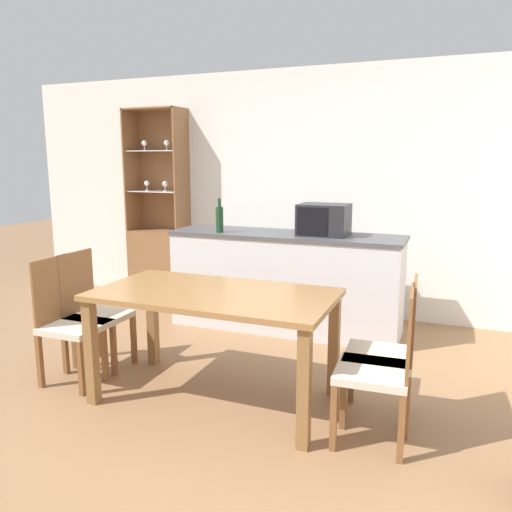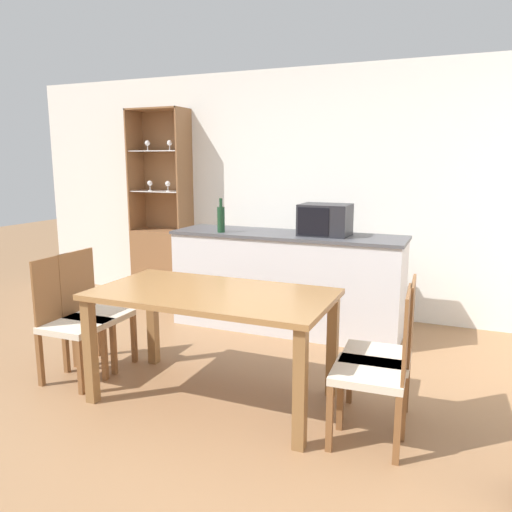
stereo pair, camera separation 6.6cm
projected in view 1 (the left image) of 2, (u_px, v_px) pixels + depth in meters
ground_plane at (173, 418)px, 3.17m from camera, size 18.00×18.00×0.00m
wall_back at (298, 192)px, 5.33m from camera, size 6.80×0.06×2.55m
kitchen_counter at (285, 281)px, 4.79m from camera, size 2.21×0.61×0.94m
display_cabinet at (160, 246)px, 5.87m from camera, size 0.68×0.34×2.18m
dining_table at (214, 307)px, 3.31m from camera, size 1.58×0.84×0.76m
dining_chair_side_left_far at (93, 312)px, 3.87m from camera, size 0.41×0.41×0.92m
dining_chair_side_right_far at (387, 353)px, 3.06m from camera, size 0.43×0.43×0.92m
dining_chair_side_left_near at (70, 322)px, 3.64m from camera, size 0.41×0.41×0.92m
dining_chair_side_right_near at (381, 368)px, 2.83m from camera, size 0.43×0.43×0.92m
microwave at (324, 220)px, 4.56m from camera, size 0.45×0.36×0.29m
wine_bottle at (220, 219)px, 4.73m from camera, size 0.07×0.07×0.32m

